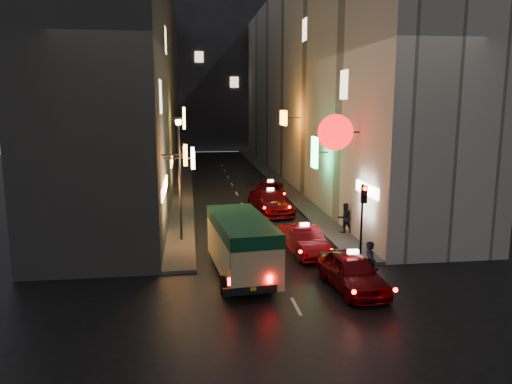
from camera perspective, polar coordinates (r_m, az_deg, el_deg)
name	(u,v)px	position (r m, az deg, el deg)	size (l,w,h in m)	color
ground	(326,363)	(15.01, 8.00, -18.83)	(120.00, 120.00, 0.00)	black
building_left	(139,82)	(46.82, -13.22, 12.16)	(7.57, 52.00, 18.00)	#33312E
building_right	(313,83)	(48.06, 6.59, 12.31)	(8.18, 52.00, 18.00)	#B9B3A9
building_far	(212,77)	(78.77, -5.08, 13.00)	(30.00, 10.00, 22.00)	#38373D
sidewalk_left	(184,179)	(47.15, -8.24, 1.43)	(1.50, 52.00, 0.15)	#484643
sidewalk_right	(273,178)	(47.81, 2.00, 1.65)	(1.50, 52.00, 0.15)	#484643
minibus	(242,240)	(20.87, -1.66, -5.50)	(2.64, 6.05, 2.52)	#D5C385
taxi_near	(352,269)	(20.06, 10.96, -8.60)	(2.69, 5.48, 1.85)	#620309
taxi_second	(304,238)	(24.27, 5.55, -5.22)	(2.62, 5.22, 1.77)	#620309
taxi_third	(270,200)	(32.90, 1.66, -0.90)	(3.09, 5.81, 1.93)	#620309
taxi_far	(270,189)	(37.70, 1.66, 0.35)	(2.59, 4.97, 1.68)	#620309
pedestrian_crossing	(370,261)	(20.38, 12.92, -7.73)	(0.70, 0.45, 2.13)	black
pedestrian_sidewalk	(345,216)	(27.85, 10.10, -2.71)	(0.70, 0.44, 1.87)	black
traffic_light	(363,205)	(22.89, 12.15, -1.50)	(0.26, 0.43, 3.50)	black
lamp_post	(180,172)	(25.84, -8.71, 2.28)	(0.28, 0.28, 6.22)	black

